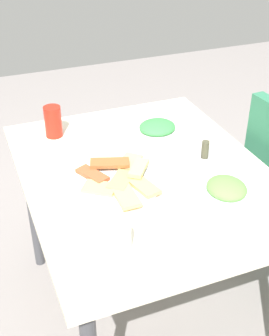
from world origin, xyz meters
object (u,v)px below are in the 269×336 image
pide_platter (118,179)px  soda_can (53,122)px  salad_plate_greens (226,190)px  spoon (176,234)px  drinking_glass (118,237)px  salad_plate_rice (157,128)px  paper_napkin (170,237)px  dining_table (145,191)px  condiment_caddy (203,152)px  fork (164,237)px

pide_platter → soda_can: 0.42m
salad_plate_greens → spoon: size_ratio=1.22×
drinking_glass → spoon: bearing=87.7°
drinking_glass → soda_can: bearing=-179.0°
pide_platter → salad_plate_greens: salad_plate_greens is taller
salad_plate_rice → soda_can: bearing=-107.3°
salad_plate_rice → drinking_glass: drinking_glass is taller
paper_napkin → dining_table: bearing=168.7°
drinking_glass → salad_plate_greens: bearing=105.8°
pide_platter → spoon: bearing=10.9°
pide_platter → soda_can: soda_can is taller
salad_plate_greens → condiment_caddy: 0.23m
condiment_caddy → spoon: bearing=-38.3°
dining_table → paper_napkin: size_ratio=7.25×
paper_napkin → fork: bearing=-90.0°
soda_can → spoon: bearing=14.4°
condiment_caddy → pide_platter: bearing=-83.9°
dining_table → drinking_glass: drinking_glass is taller
salad_plate_rice → fork: bearing=-22.2°
salad_plate_greens → fork: 0.30m
condiment_caddy → dining_table: bearing=-88.6°
dining_table → fork: bearing=-14.2°
pide_platter → soda_can: size_ratio=2.60×
salad_plate_rice → condiment_caddy: size_ratio=1.98×
drinking_glass → condiment_caddy: 0.56m
dining_table → salad_plate_rice: bearing=148.1°
salad_plate_greens → fork: (0.12, -0.27, -0.01)m
dining_table → salad_plate_rice: (-0.25, 0.15, 0.10)m
drinking_glass → condiment_caddy: bearing=127.4°
salad_plate_greens → paper_napkin: salad_plate_greens is taller
salad_plate_greens → salad_plate_rice: salad_plate_greens is taller
drinking_glass → condiment_caddy: drinking_glass is taller
paper_napkin → drinking_glass: bearing=-92.6°
soda_can → condiment_caddy: soda_can is taller
dining_table → condiment_caddy: 0.25m
fork → condiment_caddy: size_ratio=1.62×
condiment_caddy → soda_can: bearing=-128.5°
condiment_caddy → fork: bearing=-41.8°
pide_platter → paper_napkin: size_ratio=2.24×
soda_can → condiment_caddy: size_ratio=1.09×
salad_plate_rice → fork: salad_plate_rice is taller
paper_napkin → condiment_caddy: bearing=139.9°
salad_plate_rice → drinking_glass: (0.58, -0.37, 0.03)m
dining_table → condiment_caddy: bearing=91.4°
drinking_glass → fork: (0.01, 0.13, -0.04)m
soda_can → fork: 0.72m
drinking_glass → paper_napkin: 0.16m
dining_table → soda_can: 0.46m
dining_table → paper_napkin: paper_napkin is taller
pide_platter → salad_plate_greens: bearing=57.6°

